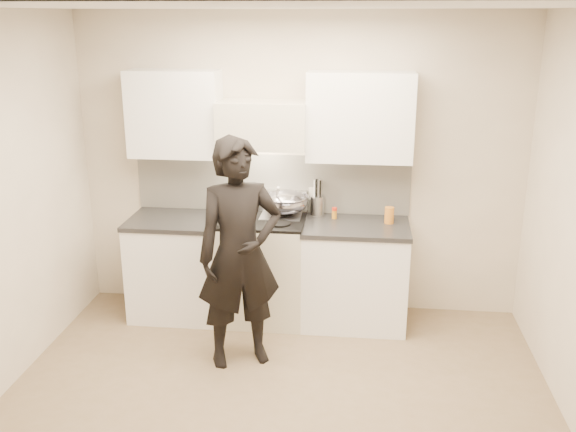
% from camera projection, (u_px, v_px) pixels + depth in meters
% --- Properties ---
extents(ground_plane, '(4.00, 4.00, 0.00)m').
position_uv_depth(ground_plane, '(275.00, 408.00, 4.53)').
color(ground_plane, '#7D6951').
extents(room_shell, '(4.04, 3.54, 2.70)m').
position_uv_depth(room_shell, '(272.00, 176.00, 4.40)').
color(room_shell, beige).
rests_on(room_shell, ground).
extents(stove, '(0.76, 0.65, 0.96)m').
position_uv_depth(stove, '(262.00, 268.00, 5.77)').
color(stove, beige).
rests_on(stove, ground).
extents(counter_right, '(0.92, 0.67, 0.92)m').
position_uv_depth(counter_right, '(355.00, 273.00, 5.68)').
color(counter_right, white).
rests_on(counter_right, ground).
extents(counter_left, '(0.82, 0.67, 0.92)m').
position_uv_depth(counter_left, '(178.00, 266.00, 5.85)').
color(counter_left, white).
rests_on(counter_left, ground).
extents(wok, '(0.41, 0.50, 0.33)m').
position_uv_depth(wok, '(286.00, 202.00, 5.68)').
color(wok, '#ADABBD').
rests_on(wok, stove).
extents(stock_pot, '(0.30, 0.27, 0.15)m').
position_uv_depth(stock_pot, '(241.00, 213.00, 5.48)').
color(stock_pot, '#ADABBD').
rests_on(stock_pot, stove).
extents(utensil_crock, '(0.12, 0.12, 0.32)m').
position_uv_depth(utensil_crock, '(317.00, 204.00, 5.78)').
color(utensil_crock, '#BDBDBD').
rests_on(utensil_crock, counter_right).
extents(spice_jar, '(0.05, 0.05, 0.10)m').
position_uv_depth(spice_jar, '(334.00, 213.00, 5.68)').
color(spice_jar, '#C17817').
rests_on(spice_jar, counter_right).
extents(oil_glass, '(0.08, 0.08, 0.14)m').
position_uv_depth(oil_glass, '(389.00, 215.00, 5.56)').
color(oil_glass, orange).
rests_on(oil_glass, counter_right).
extents(person, '(0.78, 0.67, 1.81)m').
position_uv_depth(person, '(240.00, 254.00, 4.90)').
color(person, black).
rests_on(person, ground).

